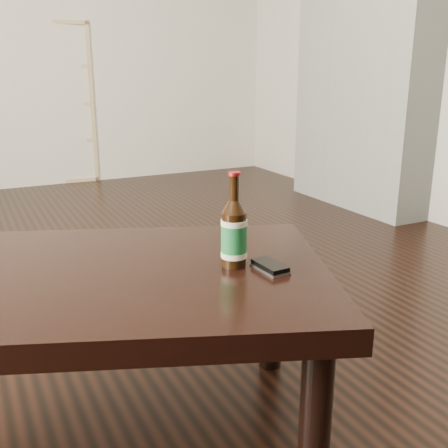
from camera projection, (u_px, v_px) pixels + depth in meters
name	position (u px, v px, depth m)	size (l,w,h in m)	color
floor	(81.00, 341.00, 2.03)	(5.00, 6.00, 0.01)	black
chimney_breast	(367.00, 18.00, 3.68)	(0.30, 1.20, 2.70)	beige
bookshelf	(47.00, 100.00, 4.75)	(0.78, 0.40, 1.41)	tan
coffee_table	(83.00, 294.00, 1.40)	(1.50, 1.19, 0.49)	black
beer_bottle	(234.00, 234.00, 1.40)	(0.08, 0.08, 0.26)	black
phone	(270.00, 267.00, 1.39)	(0.06, 0.11, 0.02)	#A4A4A6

